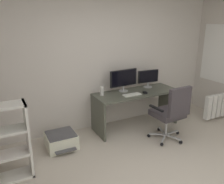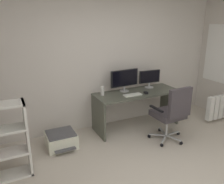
{
  "view_description": "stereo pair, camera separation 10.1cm",
  "coord_description": "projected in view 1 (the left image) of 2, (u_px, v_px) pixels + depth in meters",
  "views": [
    {
      "loc": [
        -1.78,
        -1.76,
        2.08
      ],
      "look_at": [
        -0.08,
        1.51,
        0.91
      ],
      "focal_mm": 37.25,
      "sensor_mm": 36.0,
      "label": 1
    },
    {
      "loc": [
        -1.69,
        -1.81,
        2.08
      ],
      "look_at": [
        -0.08,
        1.51,
        0.91
      ],
      "focal_mm": 37.25,
      "sensor_mm": 36.0,
      "label": 2
    }
  ],
  "objects": [
    {
      "name": "monitor_secondary",
      "position": [
        148.0,
        77.0,
        4.71
      ],
      "size": [
        0.46,
        0.18,
        0.36
      ],
      "color": "#B2B5B7",
      "rests_on": "desk"
    },
    {
      "name": "wall_back",
      "position": [
        97.0,
        57.0,
        4.38
      ],
      "size": [
        5.15,
        0.1,
        2.78
      ],
      "primitive_type": "cube",
      "color": "silver",
      "rests_on": "ground"
    },
    {
      "name": "desk",
      "position": [
        136.0,
        101.0,
        4.53
      ],
      "size": [
        1.67,
        0.61,
        0.72
      ],
      "color": "#4C4F43",
      "rests_on": "ground"
    },
    {
      "name": "computer_mouse",
      "position": [
        145.0,
        92.0,
        4.39
      ],
      "size": [
        0.08,
        0.11,
        0.03
      ],
      "primitive_type": "cube",
      "rotation": [
        0.0,
        0.0,
        -0.25
      ],
      "color": "black",
      "rests_on": "desk"
    },
    {
      "name": "monitor_main",
      "position": [
        124.0,
        79.0,
        4.45
      ],
      "size": [
        0.59,
        0.18,
        0.42
      ],
      "color": "#B2B5B7",
      "rests_on": "desk"
    },
    {
      "name": "office_chair",
      "position": [
        171.0,
        111.0,
        3.97
      ],
      "size": [
        0.62,
        0.63,
        1.02
      ],
      "color": "#B7BABC",
      "rests_on": "ground"
    },
    {
      "name": "printer",
      "position": [
        61.0,
        140.0,
        3.89
      ],
      "size": [
        0.49,
        0.53,
        0.26
      ],
      "color": "white",
      "rests_on": "ground"
    },
    {
      "name": "radiator",
      "position": [
        222.0,
        105.0,
        4.98
      ],
      "size": [
        0.96,
        0.1,
        0.5
      ],
      "color": "white",
      "rests_on": "ground"
    },
    {
      "name": "desktop_speaker",
      "position": [
        102.0,
        91.0,
        4.24
      ],
      "size": [
        0.07,
        0.07,
        0.17
      ],
      "primitive_type": "cylinder",
      "color": "silver",
      "rests_on": "desk"
    },
    {
      "name": "keyboard",
      "position": [
        132.0,
        95.0,
        4.28
      ],
      "size": [
        0.34,
        0.13,
        0.02
      ],
      "primitive_type": "cube",
      "rotation": [
        0.0,
        0.0,
        -0.01
      ],
      "color": "silver",
      "rests_on": "desk"
    }
  ]
}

